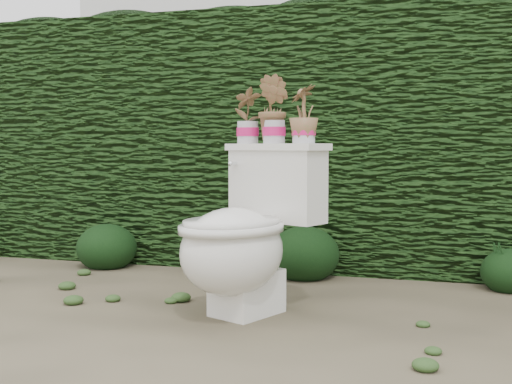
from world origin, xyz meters
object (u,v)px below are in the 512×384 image
(potted_plant_left, at_px, (248,117))
(potted_plant_right, at_px, (304,116))
(potted_plant_center, at_px, (274,111))
(toilet, at_px, (244,237))

(potted_plant_left, height_order, potted_plant_right, potted_plant_left)
(potted_plant_left, distance_m, potted_plant_right, 0.34)
(potted_plant_center, distance_m, potted_plant_right, 0.18)
(potted_plant_left, bearing_deg, potted_plant_center, 113.73)
(toilet, height_order, potted_plant_left, potted_plant_left)
(toilet, bearing_deg, potted_plant_center, 94.44)
(toilet, distance_m, potted_plant_left, 0.63)
(toilet, bearing_deg, potted_plant_left, 127.59)
(toilet, xyz_separation_m, potted_plant_center, (0.08, 0.23, 0.57))
(toilet, bearing_deg, potted_plant_right, 57.13)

